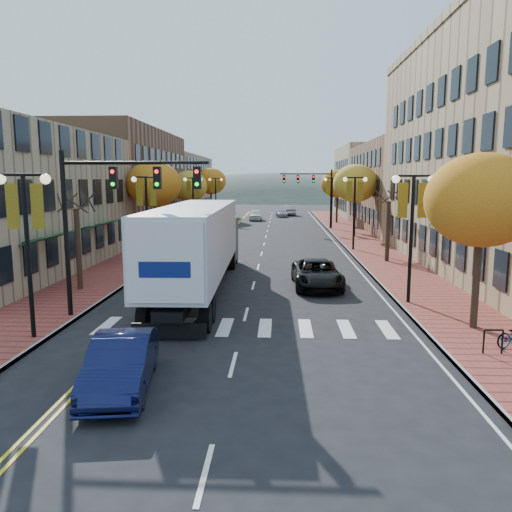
# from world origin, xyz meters

# --- Properties ---
(ground) EXTENTS (200.00, 200.00, 0.00)m
(ground) POSITION_xyz_m (0.00, 0.00, 0.00)
(ground) COLOR black
(ground) RESTS_ON ground
(sidewalk_left) EXTENTS (4.00, 85.00, 0.15)m
(sidewalk_left) POSITION_xyz_m (-9.00, 32.50, 0.07)
(sidewalk_left) COLOR brown
(sidewalk_left) RESTS_ON ground
(sidewalk_right) EXTENTS (4.00, 85.00, 0.15)m
(sidewalk_right) POSITION_xyz_m (9.00, 32.50, 0.07)
(sidewalk_right) COLOR brown
(sidewalk_right) RESTS_ON ground
(building_left_mid) EXTENTS (12.00, 24.00, 11.00)m
(building_left_mid) POSITION_xyz_m (-17.00, 36.00, 5.50)
(building_left_mid) COLOR brown
(building_left_mid) RESTS_ON ground
(building_left_far) EXTENTS (12.00, 26.00, 9.50)m
(building_left_far) POSITION_xyz_m (-17.00, 61.00, 4.75)
(building_left_far) COLOR #9E8966
(building_left_far) RESTS_ON ground
(building_right_mid) EXTENTS (15.00, 24.00, 10.00)m
(building_right_mid) POSITION_xyz_m (18.50, 42.00, 5.00)
(building_right_mid) COLOR brown
(building_right_mid) RESTS_ON ground
(building_right_far) EXTENTS (15.00, 20.00, 11.00)m
(building_right_far) POSITION_xyz_m (18.50, 64.00, 5.50)
(building_right_far) COLOR #9E8966
(building_right_far) RESTS_ON ground
(tree_left_a) EXTENTS (0.28, 0.28, 4.20)m
(tree_left_a) POSITION_xyz_m (-9.00, 8.00, 2.25)
(tree_left_a) COLOR #382619
(tree_left_a) RESTS_ON sidewalk_left
(tree_left_b) EXTENTS (4.48, 4.48, 7.21)m
(tree_left_b) POSITION_xyz_m (-9.00, 24.00, 5.45)
(tree_left_b) COLOR #382619
(tree_left_b) RESTS_ON sidewalk_left
(tree_left_c) EXTENTS (4.16, 4.16, 6.69)m
(tree_left_c) POSITION_xyz_m (-9.00, 40.00, 5.05)
(tree_left_c) COLOR #382619
(tree_left_c) RESTS_ON sidewalk_left
(tree_left_d) EXTENTS (4.61, 4.61, 7.42)m
(tree_left_d) POSITION_xyz_m (-9.00, 58.00, 5.60)
(tree_left_d) COLOR #382619
(tree_left_d) RESTS_ON sidewalk_left
(tree_right_a) EXTENTS (4.16, 4.16, 6.69)m
(tree_right_a) POSITION_xyz_m (9.00, 2.00, 5.05)
(tree_right_a) COLOR #382619
(tree_right_a) RESTS_ON sidewalk_right
(tree_right_b) EXTENTS (0.28, 0.28, 4.20)m
(tree_right_b) POSITION_xyz_m (9.00, 18.00, 2.25)
(tree_right_b) COLOR #382619
(tree_right_b) RESTS_ON sidewalk_right
(tree_right_c) EXTENTS (4.48, 4.48, 7.21)m
(tree_right_c) POSITION_xyz_m (9.00, 34.00, 5.45)
(tree_right_c) COLOR #382619
(tree_right_c) RESTS_ON sidewalk_right
(tree_right_d) EXTENTS (4.35, 4.35, 7.00)m
(tree_right_d) POSITION_xyz_m (9.00, 50.00, 5.29)
(tree_right_d) COLOR #382619
(tree_right_d) RESTS_ON sidewalk_right
(lamp_left_a) EXTENTS (1.96, 0.36, 6.05)m
(lamp_left_a) POSITION_xyz_m (-7.50, 0.00, 4.29)
(lamp_left_a) COLOR black
(lamp_left_a) RESTS_ON ground
(lamp_left_b) EXTENTS (1.96, 0.36, 6.05)m
(lamp_left_b) POSITION_xyz_m (-7.50, 16.00, 4.29)
(lamp_left_b) COLOR black
(lamp_left_b) RESTS_ON ground
(lamp_left_c) EXTENTS (1.96, 0.36, 6.05)m
(lamp_left_c) POSITION_xyz_m (-7.50, 34.00, 4.29)
(lamp_left_c) COLOR black
(lamp_left_c) RESTS_ON ground
(lamp_left_d) EXTENTS (1.96, 0.36, 6.05)m
(lamp_left_d) POSITION_xyz_m (-7.50, 52.00, 4.29)
(lamp_left_d) COLOR black
(lamp_left_d) RESTS_ON ground
(lamp_right_a) EXTENTS (1.96, 0.36, 6.05)m
(lamp_right_a) POSITION_xyz_m (7.50, 6.00, 4.29)
(lamp_right_a) COLOR black
(lamp_right_a) RESTS_ON ground
(lamp_right_b) EXTENTS (1.96, 0.36, 6.05)m
(lamp_right_b) POSITION_xyz_m (7.50, 24.00, 4.29)
(lamp_right_b) COLOR black
(lamp_right_b) RESTS_ON ground
(lamp_right_c) EXTENTS (1.96, 0.36, 6.05)m
(lamp_right_c) POSITION_xyz_m (7.50, 42.00, 4.29)
(lamp_right_c) COLOR black
(lamp_right_c) RESTS_ON ground
(traffic_mast_near) EXTENTS (6.10, 0.35, 7.00)m
(traffic_mast_near) POSITION_xyz_m (-5.48, 3.00, 4.92)
(traffic_mast_near) COLOR black
(traffic_mast_near) RESTS_ON ground
(traffic_mast_far) EXTENTS (6.10, 0.34, 7.00)m
(traffic_mast_far) POSITION_xyz_m (5.48, 42.00, 4.92)
(traffic_mast_far) COLOR black
(traffic_mast_far) RESTS_ON ground
(semi_truck) EXTENTS (3.30, 18.27, 4.55)m
(semi_truck) POSITION_xyz_m (-2.73, 8.67, 2.66)
(semi_truck) COLOR black
(semi_truck) RESTS_ON ground
(navy_sedan) EXTENTS (2.22, 4.76, 1.51)m
(navy_sedan) POSITION_xyz_m (-2.94, -4.06, 0.76)
(navy_sedan) COLOR #0D1135
(navy_sedan) RESTS_ON ground
(black_suv) EXTENTS (2.73, 5.54, 1.51)m
(black_suv) POSITION_xyz_m (3.48, 9.67, 0.76)
(black_suv) COLOR black
(black_suv) RESTS_ON ground
(car_far_white) EXTENTS (1.93, 4.61, 1.56)m
(car_far_white) POSITION_xyz_m (-2.11, 54.93, 0.78)
(car_far_white) COLOR white
(car_far_white) RESTS_ON ground
(car_far_silver) EXTENTS (1.98, 4.19, 1.18)m
(car_far_silver) POSITION_xyz_m (1.65, 61.74, 0.59)
(car_far_silver) COLOR #95949B
(car_far_silver) RESTS_ON ground
(car_far_oncoming) EXTENTS (2.20, 4.97, 1.58)m
(car_far_oncoming) POSITION_xyz_m (2.92, 65.68, 0.79)
(car_far_oncoming) COLOR #B0AFB7
(car_far_oncoming) RESTS_ON ground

